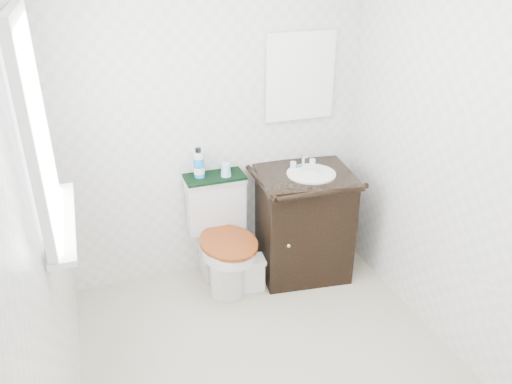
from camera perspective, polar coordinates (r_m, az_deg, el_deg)
floor at (r=3.16m, az=2.22°, el=-19.61°), size 2.40×2.40×0.00m
wall_back at (r=3.52m, az=-4.68°, el=8.37°), size 2.40×0.00×2.40m
wall_front at (r=1.60m, az=19.71°, el=-17.48°), size 2.40×0.00×2.40m
wall_left at (r=2.32m, az=-23.47°, el=-3.56°), size 0.00×2.40×2.40m
wall_right at (r=3.02m, az=22.51°, el=3.36°), size 0.00×2.40×2.40m
window at (r=2.42m, az=-24.03°, el=6.61°), size 0.02×0.70×0.90m
mirror at (r=3.63m, az=5.05°, el=13.01°), size 0.50×0.02×0.60m
toilet at (r=3.66m, az=-4.00°, el=-5.55°), size 0.44×0.65×0.80m
vanity at (r=3.75m, az=5.46°, el=-3.31°), size 0.74×0.66×0.92m
trash_bin at (r=3.69m, az=-0.43°, el=-9.25°), size 0.19×0.16×0.26m
towel at (r=3.55m, az=-4.76°, el=1.74°), size 0.42×0.22×0.02m
mouthwash_bottle at (r=3.50m, az=-6.55°, el=3.19°), size 0.07×0.07×0.21m
cup at (r=3.52m, az=-3.47°, el=2.54°), size 0.07×0.07×0.09m
soap_bar at (r=3.66m, az=4.84°, el=2.91°), size 0.07×0.05×0.02m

